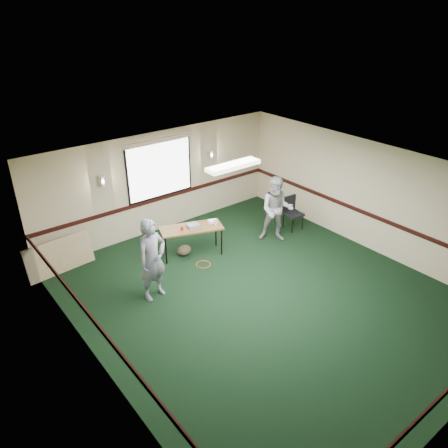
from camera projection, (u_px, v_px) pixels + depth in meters
ground at (262, 296)px, 9.26m from camera, size 8.00×8.00×0.00m
room_shell at (202, 196)px, 10.02m from camera, size 8.00×8.02×8.00m
folding_table at (191, 229)px, 10.48m from camera, size 1.60×1.08×0.74m
projector at (193, 226)px, 10.43m from camera, size 0.31×0.28×0.09m
game_console at (213, 221)px, 10.69m from camera, size 0.25×0.22×0.05m
red_cup at (182, 228)px, 10.30m from camera, size 0.07×0.07×0.11m
water_bottle at (216, 222)px, 10.50m from camera, size 0.05×0.05×0.18m
duffel_bag at (184, 250)px, 10.70m from camera, size 0.44×0.39×0.26m
cable_coil at (203, 264)px, 10.35m from camera, size 0.41×0.41×0.02m
folded_table at (60, 256)px, 9.95m from camera, size 1.57×0.38×0.80m
conference_chair at (292, 210)px, 11.84m from camera, size 0.48×0.49×0.90m
person_left at (152, 260)px, 8.87m from camera, size 0.71×0.53×1.79m
person_right at (277, 210)px, 11.06m from camera, size 1.06×1.05×1.73m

